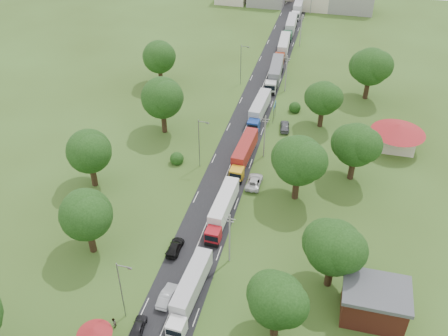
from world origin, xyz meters
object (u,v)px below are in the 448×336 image
(guard_booth, at_px, (95,335))
(car_lane_front, at_px, (138,327))
(truck_0, at_px, (190,290))
(car_lane_mid, at_px, (167,296))
(info_sign, at_px, (275,108))

(guard_booth, xyz_separation_m, car_lane_front, (4.20, 3.35, -1.50))
(truck_0, relative_size, car_lane_mid, 2.90)
(truck_0, distance_m, car_lane_mid, 3.36)
(guard_booth, relative_size, car_lane_front, 1.13)
(car_lane_front, bearing_deg, guard_booth, 33.35)
(guard_booth, bearing_deg, info_sign, 78.32)
(guard_booth, height_order, info_sign, info_sign)
(info_sign, relative_size, truck_0, 0.30)
(info_sign, distance_m, car_lane_front, 57.29)
(truck_0, height_order, car_lane_mid, truck_0)
(info_sign, xyz_separation_m, car_lane_front, (-8.20, -56.66, -2.34))
(car_lane_front, distance_m, car_lane_mid, 5.90)
(car_lane_front, relative_size, car_lane_mid, 0.83)
(guard_booth, bearing_deg, car_lane_mid, 55.13)
(truck_0, bearing_deg, guard_booth, -133.79)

